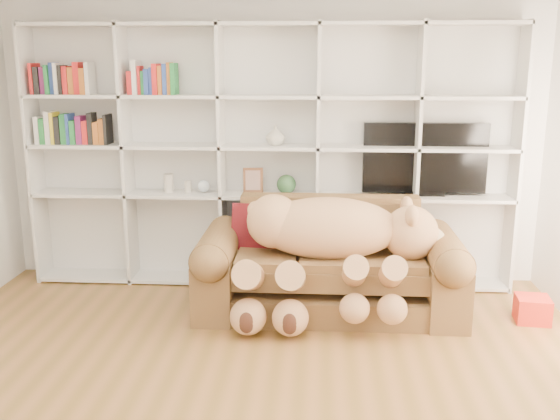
# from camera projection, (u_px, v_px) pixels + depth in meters

# --- Properties ---
(floor) EXTENTS (5.00, 5.00, 0.00)m
(floor) POSITION_uv_depth(u_px,v_px,m) (239.00, 415.00, 3.73)
(floor) COLOR brown
(floor) RESTS_ON ground
(wall_back) EXTENTS (5.00, 0.02, 2.70)m
(wall_back) POSITION_uv_depth(u_px,v_px,m) (271.00, 139.00, 5.84)
(wall_back) COLOR white
(wall_back) RESTS_ON floor
(bookshelf) EXTENTS (4.43, 0.35, 2.40)m
(bookshelf) POSITION_uv_depth(u_px,v_px,m) (244.00, 145.00, 5.73)
(bookshelf) COLOR silver
(bookshelf) RESTS_ON floor
(sofa) EXTENTS (2.18, 0.94, 0.92)m
(sofa) POSITION_uv_depth(u_px,v_px,m) (329.00, 270.00, 5.24)
(sofa) COLOR brown
(sofa) RESTS_ON floor
(teddy_bear) EXTENTS (1.70, 0.92, 0.99)m
(teddy_bear) POSITION_uv_depth(u_px,v_px,m) (329.00, 242.00, 4.99)
(teddy_bear) COLOR #E4A572
(teddy_bear) RESTS_ON sofa
(throw_pillow) EXTENTS (0.43, 0.27, 0.42)m
(throw_pillow) POSITION_uv_depth(u_px,v_px,m) (256.00, 227.00, 5.35)
(throw_pillow) COLOR #560E1A
(throw_pillow) RESTS_ON sofa
(gift_box) EXTENTS (0.28, 0.27, 0.21)m
(gift_box) POSITION_uv_depth(u_px,v_px,m) (532.00, 309.00, 5.04)
(gift_box) COLOR red
(gift_box) RESTS_ON floor
(tv) EXTENTS (1.11, 0.18, 0.66)m
(tv) POSITION_uv_depth(u_px,v_px,m) (424.00, 159.00, 5.64)
(tv) COLOR black
(tv) RESTS_ON bookshelf
(picture_frame) EXTENTS (0.18, 0.04, 0.23)m
(picture_frame) POSITION_uv_depth(u_px,v_px,m) (253.00, 180.00, 5.74)
(picture_frame) COLOR brown
(picture_frame) RESTS_ON bookshelf
(green_vase) EXTENTS (0.18, 0.18, 0.18)m
(green_vase) POSITION_uv_depth(u_px,v_px,m) (286.00, 184.00, 5.73)
(green_vase) COLOR #2C552F
(green_vase) RESTS_ON bookshelf
(figurine_tall) EXTENTS (0.10, 0.10, 0.17)m
(figurine_tall) POSITION_uv_depth(u_px,v_px,m) (169.00, 183.00, 5.80)
(figurine_tall) COLOR beige
(figurine_tall) RESTS_ON bookshelf
(figurine_short) EXTENTS (0.07, 0.07, 0.11)m
(figurine_short) POSITION_uv_depth(u_px,v_px,m) (188.00, 187.00, 5.80)
(figurine_short) COLOR beige
(figurine_short) RESTS_ON bookshelf
(snow_globe) EXTENTS (0.12, 0.12, 0.12)m
(snow_globe) POSITION_uv_depth(u_px,v_px,m) (204.00, 186.00, 5.78)
(snow_globe) COLOR white
(snow_globe) RESTS_ON bookshelf
(shelf_vase) EXTENTS (0.17, 0.17, 0.18)m
(shelf_vase) POSITION_uv_depth(u_px,v_px,m) (275.00, 135.00, 5.63)
(shelf_vase) COLOR beige
(shelf_vase) RESTS_ON bookshelf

